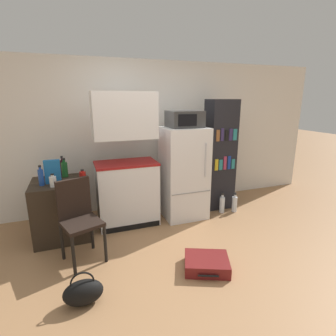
% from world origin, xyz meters
% --- Properties ---
extents(ground_plane, '(24.00, 24.00, 0.00)m').
position_xyz_m(ground_plane, '(0.00, 0.00, 0.00)').
color(ground_plane, '#A3754C').
extents(wall_back, '(6.40, 0.10, 2.43)m').
position_xyz_m(wall_back, '(0.20, 2.00, 1.22)').
color(wall_back, white).
rests_on(wall_back, ground_plane).
extents(side_table, '(0.71, 0.68, 0.78)m').
position_xyz_m(side_table, '(-1.29, 1.26, 0.39)').
color(side_table, '#2D2319').
rests_on(side_table, ground_plane).
extents(kitchen_hutch, '(0.88, 0.53, 1.92)m').
position_xyz_m(kitchen_hutch, '(-0.38, 1.34, 0.88)').
color(kitchen_hutch, white).
rests_on(kitchen_hutch, ground_plane).
extents(refrigerator, '(0.65, 0.62, 1.42)m').
position_xyz_m(refrigerator, '(0.51, 1.30, 0.71)').
color(refrigerator, white).
rests_on(refrigerator, ground_plane).
extents(microwave, '(0.49, 0.42, 0.24)m').
position_xyz_m(microwave, '(0.51, 1.30, 1.54)').
color(microwave, '#333333').
rests_on(microwave, refrigerator).
extents(bookshelf, '(0.46, 0.35, 1.82)m').
position_xyz_m(bookshelf, '(1.22, 1.43, 0.91)').
color(bookshelf, black).
rests_on(bookshelf, ground_plane).
extents(bottle_green_tall, '(0.08, 0.08, 0.26)m').
position_xyz_m(bottle_green_tall, '(-1.22, 1.46, 0.89)').
color(bottle_green_tall, '#1E6028').
rests_on(bottle_green_tall, side_table).
extents(bottle_milk_white, '(0.08, 0.08, 0.16)m').
position_xyz_m(bottle_milk_white, '(-1.35, 1.06, 0.85)').
color(bottle_milk_white, white).
rests_on(bottle_milk_white, side_table).
extents(bottle_wine_dark, '(0.06, 0.06, 0.28)m').
position_xyz_m(bottle_wine_dark, '(-1.24, 1.55, 0.90)').
color(bottle_wine_dark, black).
rests_on(bottle_wine_dark, side_table).
extents(bottle_blue_soda, '(0.07, 0.07, 0.26)m').
position_xyz_m(bottle_blue_soda, '(-1.48, 1.16, 0.89)').
color(bottle_blue_soda, '#1E47A3').
rests_on(bottle_blue_soda, side_table).
extents(bottle_ketchup_red, '(0.08, 0.08, 0.14)m').
position_xyz_m(bottle_ketchup_red, '(-0.99, 1.23, 0.84)').
color(bottle_ketchup_red, '#AD1914').
rests_on(bottle_ketchup_red, side_table).
extents(cereal_box, '(0.19, 0.07, 0.30)m').
position_xyz_m(cereal_box, '(-1.35, 1.22, 0.93)').
color(cereal_box, '#1E66A8').
rests_on(cereal_box, side_table).
extents(chair, '(0.51, 0.51, 0.95)m').
position_xyz_m(chair, '(-1.09, 0.64, 0.56)').
color(chair, black).
rests_on(chair, ground_plane).
extents(suitcase_large_flat, '(0.59, 0.54, 0.13)m').
position_xyz_m(suitcase_large_flat, '(0.20, -0.08, 0.07)').
color(suitcase_large_flat, maroon).
rests_on(suitcase_large_flat, ground_plane).
extents(handbag, '(0.36, 0.20, 0.33)m').
position_xyz_m(handbag, '(-1.10, -0.15, 0.12)').
color(handbag, black).
rests_on(handbag, ground_plane).
extents(water_bottle_front, '(0.09, 0.09, 0.33)m').
position_xyz_m(water_bottle_front, '(1.36, 1.13, 0.14)').
color(water_bottle_front, silver).
rests_on(water_bottle_front, ground_plane).
extents(water_bottle_middle, '(0.09, 0.09, 0.34)m').
position_xyz_m(water_bottle_middle, '(1.15, 1.17, 0.14)').
color(water_bottle_middle, silver).
rests_on(water_bottle_middle, ground_plane).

